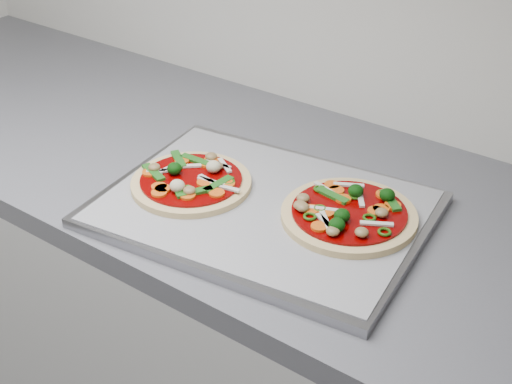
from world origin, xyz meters
The scene contains 4 objects.
baking_tray centered at (-0.67, 1.22, 0.91)m, with size 0.49×0.36×0.02m, color gray.
parchment centered at (-0.67, 1.22, 0.92)m, with size 0.47×0.34×0.00m, color gray.
pizza_left centered at (-0.80, 1.19, 0.93)m, with size 0.22×0.22×0.03m.
pizza_right centered at (-0.54, 1.26, 0.93)m, with size 0.28×0.28×0.03m.
Camera 1 is at (-0.13, 0.46, 1.52)m, focal length 50.00 mm.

